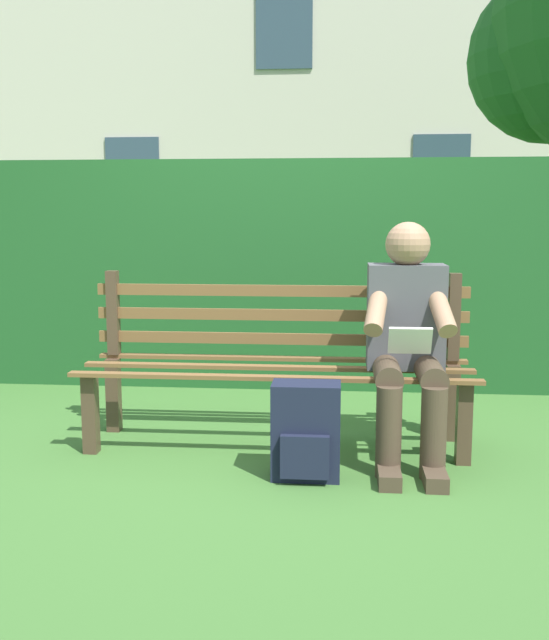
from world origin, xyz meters
TOP-DOWN VIEW (x-y plane):
  - ground at (0.00, 0.00)m, footprint 60.00×60.00m
  - park_bench at (0.00, -0.09)m, footprint 1.99×0.53m
  - person_seated at (-0.65, 0.10)m, footprint 0.44×0.73m
  - hedge_backdrop at (-0.43, -1.56)m, footprint 6.18×0.76m
  - building_facade at (0.62, -9.97)m, footprint 10.05×3.20m
  - backpack at (-0.17, 0.44)m, footprint 0.31×0.25m

SIDE VIEW (x-z plane):
  - ground at x=0.00m, z-range 0.00..0.00m
  - backpack at x=-0.17m, z-range -0.01..0.43m
  - park_bench at x=0.00m, z-range 0.00..0.89m
  - person_seated at x=-0.65m, z-range 0.03..1.18m
  - hedge_backdrop at x=-0.43m, z-range -0.01..1.62m
  - building_facade at x=0.62m, z-range 0.00..6.58m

